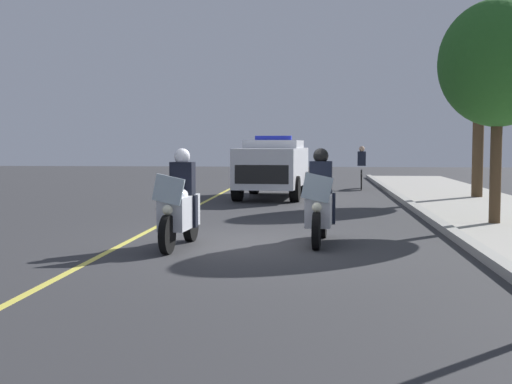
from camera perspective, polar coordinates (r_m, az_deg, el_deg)
ground_plane at (r=12.42m, az=-0.19°, el=-4.30°), size 80.00×80.00×0.00m
curb_strip at (r=12.62m, az=17.08°, el=-4.00°), size 48.00×0.24×0.15m
lane_stripe_center at (r=12.84m, az=-10.60°, el=-4.07°), size 48.00×0.12×0.01m
police_motorcycle_lead_left at (r=11.97m, az=-6.35°, el=-1.27°), size 2.14×0.62×1.72m
police_motorcycle_lead_right at (r=12.42m, az=5.33°, el=-1.06°), size 2.14×0.62×1.72m
police_suv at (r=22.72m, az=1.43°, el=2.21°), size 5.03×2.36×2.05m
cyclist_background at (r=27.13m, az=8.77°, el=2.00°), size 1.76×0.34×1.69m
tree_mid_block at (r=15.58m, az=19.48°, el=10.01°), size 2.51×2.51×4.74m
tree_far_back at (r=23.05m, az=18.11°, el=10.36°), size 2.46×2.46×5.91m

